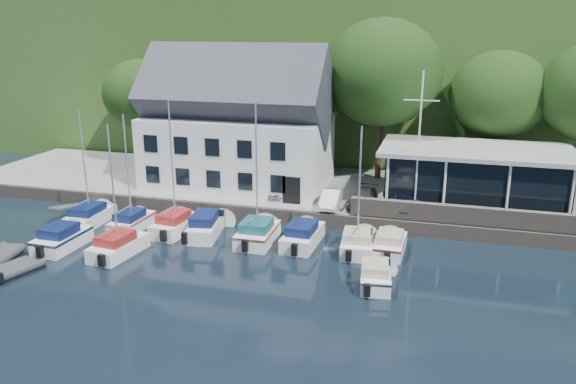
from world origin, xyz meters
name	(u,v)px	position (x,y,z in m)	size (l,w,h in m)	color
ground	(255,296)	(0.00, 0.00, 0.00)	(180.00, 180.00, 0.00)	black
quay	(326,193)	(0.00, 17.50, 0.50)	(60.00, 13.00, 1.00)	#969690
quay_face	(307,219)	(0.00, 11.00, 0.50)	(60.00, 0.30, 1.00)	#685E53
hillside	(389,62)	(0.00, 62.00, 8.00)	(160.00, 75.00, 16.00)	#345720
field_patch	(449,6)	(8.00, 70.00, 16.15)	(50.00, 30.00, 0.30)	#536231
harbor_building	(238,131)	(-7.00, 16.50, 5.35)	(14.40, 8.20, 8.70)	white
club_pavilion	(474,176)	(11.00, 16.00, 3.05)	(13.20, 7.20, 4.10)	black
seawall	(491,217)	(12.00, 11.40, 1.60)	(18.00, 0.50, 1.20)	#685E53
gangway	(83,214)	(-16.50, 9.00, 0.00)	(1.20, 6.00, 1.40)	silver
car_silver	(279,189)	(-2.86, 13.99, 1.56)	(1.32, 3.28, 1.12)	silver
car_white	(331,199)	(1.35, 12.62, 1.59)	(1.25, 3.58, 1.18)	white
car_dgrey	(363,198)	(3.51, 13.26, 1.60)	(1.68, 4.12, 1.20)	#2E2E33
car_blue	(404,199)	(6.35, 13.42, 1.70)	(1.62, 4.11, 1.41)	navy
flagpole	(419,144)	(7.13, 12.95, 5.79)	(2.30, 0.20, 9.58)	white
tree_0	(143,111)	(-18.09, 21.28, 5.75)	(6.94, 6.94, 9.49)	black
tree_2	(301,109)	(-3.20, 21.60, 6.48)	(8.03, 8.03, 10.97)	black
tree_3	(381,100)	(3.59, 21.32, 7.50)	(9.52, 9.52, 13.00)	black
tree_4	(497,118)	(12.64, 22.55, 6.26)	(7.70, 7.70, 10.52)	black
boat_r1_0	(84,164)	(-14.71, 7.31, 4.32)	(2.06, 5.96, 8.64)	white
boat_r1_1	(127,169)	(-11.26, 7.06, 4.22)	(1.79, 5.30, 8.44)	white
boat_r1_2	(172,166)	(-8.11, 7.31, 4.60)	(1.96, 5.65, 9.21)	white
boat_r1_3	(206,223)	(-6.00, 7.54, 0.77)	(1.91, 6.38, 1.55)	white
boat_r1_4	(257,171)	(-2.28, 7.13, 4.69)	(2.28, 5.65, 9.39)	white
boat_r1_5	(303,233)	(0.60, 7.55, 0.75)	(2.04, 6.10, 1.51)	white
boat_r1_6	(360,184)	(4.11, 7.28, 4.32)	(2.08, 5.20, 8.65)	white
boat_r1_7	(390,242)	(6.02, 7.74, 0.68)	(1.92, 5.07, 1.36)	white
boat_r2_0	(62,236)	(-13.69, 2.94, 0.77)	(2.11, 5.47, 1.55)	white
boat_r2_1	(113,185)	(-9.72, 2.93, 4.40)	(2.01, 5.63, 8.80)	white
boat_r2_4	(376,273)	(5.77, 2.99, 0.67)	(1.71, 4.64, 1.34)	white
dinghy_1	(12,268)	(-13.96, -1.11, 0.35)	(1.79, 2.98, 0.70)	#38393E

